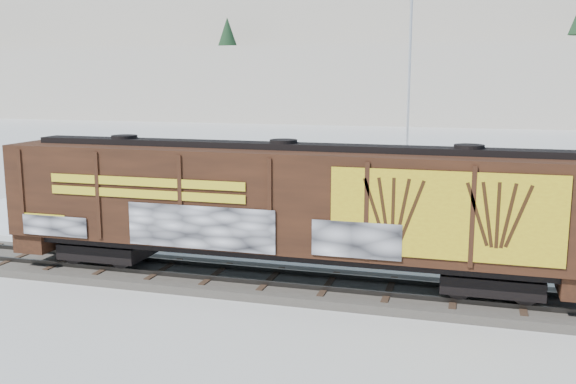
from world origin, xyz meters
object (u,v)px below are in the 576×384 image
(car_white, at_px, (396,228))
(car_silver, at_px, (117,213))
(car_dark, at_px, (374,219))
(hopper_railcar, at_px, (284,203))
(flagpole, at_px, (410,118))

(car_white, bearing_deg, car_silver, 78.53)
(car_dark, bearing_deg, hopper_railcar, 161.82)
(car_dark, bearing_deg, car_white, -141.05)
(car_silver, bearing_deg, car_white, -84.48)
(car_white, bearing_deg, flagpole, -12.84)
(hopper_railcar, distance_m, flagpole, 13.54)
(car_silver, height_order, car_dark, car_dark)
(hopper_railcar, relative_size, car_white, 4.33)
(hopper_railcar, xyz_separation_m, car_white, (2.96, 6.71, -2.16))
(flagpole, bearing_deg, car_dark, -99.81)
(hopper_railcar, height_order, car_white, hopper_railcar)
(flagpole, relative_size, car_dark, 2.45)
(flagpole, xyz_separation_m, car_dark, (-0.90, -5.23, -4.21))
(flagpole, distance_m, car_white, 7.67)
(flagpole, distance_m, car_dark, 6.77)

